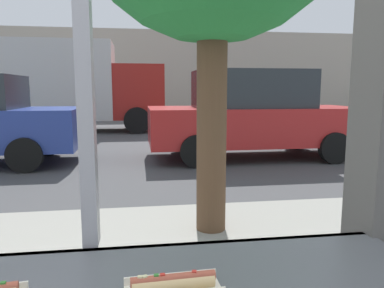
% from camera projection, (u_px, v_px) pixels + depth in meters
% --- Properties ---
extents(ground_plane, '(60.00, 60.00, 0.00)m').
position_uv_depth(ground_plane, '(132.00, 150.00, 9.14)').
color(ground_plane, '#424244').
extents(sidewalk_strip, '(16.00, 2.80, 0.16)m').
position_uv_depth(sidewalk_strip, '(120.00, 273.00, 2.87)').
color(sidewalk_strip, gray).
rests_on(sidewalk_strip, ground).
extents(window_wall, '(2.73, 0.20, 2.90)m').
position_uv_depth(window_wall, '(82.00, 0.00, 1.13)').
color(window_wall, '#56544F').
rests_on(window_wall, ground).
extents(building_facade_far, '(28.00, 1.20, 4.60)m').
position_uv_depth(building_facade_far, '(134.00, 74.00, 19.96)').
color(building_facade_far, '#A89E8E').
rests_on(building_facade_far, ground).
extents(hotdog_tray_near, '(0.25, 0.11, 0.05)m').
position_uv_depth(hotdog_tray_near, '(173.00, 284.00, 0.94)').
color(hotdog_tray_near, silver).
rests_on(hotdog_tray_near, window_counter).
extents(parked_car_red, '(4.57, 2.04, 1.90)m').
position_uv_depth(parked_car_red, '(253.00, 115.00, 8.08)').
color(parked_car_red, red).
rests_on(parked_car_red, ground).
extents(box_truck, '(7.23, 2.44, 3.13)m').
position_uv_depth(box_truck, '(54.00, 84.00, 12.97)').
color(box_truck, beige).
rests_on(box_truck, ground).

